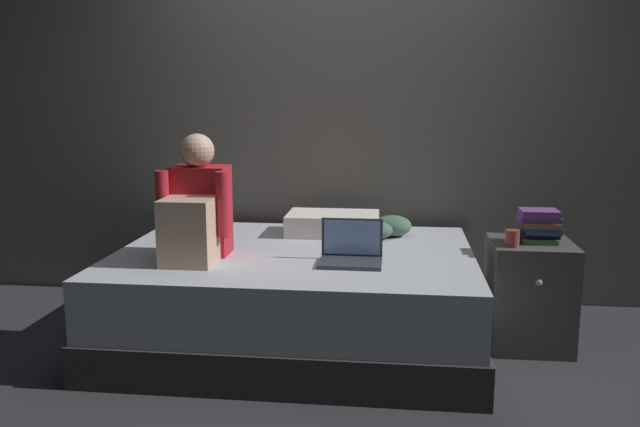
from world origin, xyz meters
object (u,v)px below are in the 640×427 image
object	(u,v)px
person_sitting	(196,211)
pillow	(333,224)
laptop	(351,252)
nightstand	(529,294)
bed	(295,297)
book_stack	(540,226)
mug	(512,238)
clothes_pile	(386,227)

from	to	relation	value
person_sitting	pillow	world-z (taller)	person_sitting
person_sitting	laptop	distance (m)	0.84
nightstand	person_sitting	size ratio (longest dim) A/B	0.91
bed	book_stack	world-z (taller)	book_stack
bed	pillow	size ratio (longest dim) A/B	3.57
mug	book_stack	bearing A→B (deg)	33.75
pillow	book_stack	distance (m)	1.22
book_stack	laptop	bearing A→B (deg)	-162.67
laptop	mug	xyz separation A→B (m)	(0.84, 0.21, 0.05)
laptop	book_stack	size ratio (longest dim) A/B	1.40
nightstand	person_sitting	distance (m)	1.88
pillow	book_stack	world-z (taller)	book_stack
bed	nightstand	distance (m)	1.30
person_sitting	clothes_pile	world-z (taller)	person_sitting
nightstand	mug	size ratio (longest dim) A/B	6.60
laptop	clothes_pile	xyz separation A→B (m)	(0.17, 0.62, 0.01)
bed	clothes_pile	size ratio (longest dim) A/B	6.46
nightstand	laptop	distance (m)	1.07
book_stack	mug	bearing A→B (deg)	-146.25
pillow	book_stack	xyz separation A→B (m)	(1.16, -0.37, 0.09)
bed	person_sitting	size ratio (longest dim) A/B	3.05
laptop	clothes_pile	size ratio (longest dim) A/B	1.03
nightstand	person_sitting	xyz separation A→B (m)	(-1.79, -0.32, 0.49)
nightstand	clothes_pile	distance (m)	0.90
bed	clothes_pile	xyz separation A→B (m)	(0.50, 0.39, 0.33)
nightstand	mug	bearing A→B (deg)	-137.31
laptop	bed	bearing A→B (deg)	145.23
pillow	laptop	bearing A→B (deg)	-76.73
bed	book_stack	distance (m)	1.40
book_stack	mug	world-z (taller)	book_stack
bed	pillow	xyz separation A→B (m)	(0.17, 0.45, 0.33)
person_sitting	mug	size ratio (longest dim) A/B	7.28
pillow	mug	world-z (taller)	mug
nightstand	laptop	bearing A→B (deg)	-161.48
nightstand	mug	xyz separation A→B (m)	(-0.13, -0.12, 0.34)
bed	nightstand	size ratio (longest dim) A/B	3.37
nightstand	laptop	size ratio (longest dim) A/B	1.86
nightstand	clothes_pile	xyz separation A→B (m)	(-0.80, 0.30, 0.30)
book_stack	clothes_pile	xyz separation A→B (m)	(-0.83, 0.31, -0.09)
bed	person_sitting	distance (m)	0.75
bed	clothes_pile	world-z (taller)	clothes_pile
clothes_pile	mug	bearing A→B (deg)	-31.89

